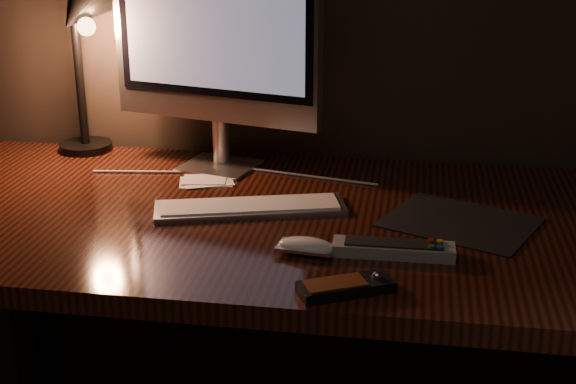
% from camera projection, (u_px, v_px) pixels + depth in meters
% --- Properties ---
extents(desk, '(1.60, 0.75, 0.75)m').
position_uv_depth(desk, '(291.00, 259.00, 1.66)').
color(desk, '#3A170D').
rests_on(desk, ground).
extents(monitor, '(0.48, 0.18, 0.51)m').
position_uv_depth(monitor, '(214.00, 34.00, 1.70)').
color(monitor, silver).
rests_on(monitor, desk).
extents(keyboard, '(0.38, 0.20, 0.01)m').
position_uv_depth(keyboard, '(250.00, 207.00, 1.56)').
color(keyboard, silver).
rests_on(keyboard, desk).
extents(mousepad, '(0.33, 0.30, 0.00)m').
position_uv_depth(mousepad, '(460.00, 222.00, 1.50)').
color(mousepad, black).
rests_on(mousepad, desk).
extents(mouse, '(0.10, 0.06, 0.02)m').
position_uv_depth(mouse, '(306.00, 248.00, 1.37)').
color(mouse, white).
rests_on(mouse, desk).
extents(media_remote, '(0.16, 0.12, 0.03)m').
position_uv_depth(media_remote, '(346.00, 286.00, 1.24)').
color(media_remote, black).
rests_on(media_remote, desk).
extents(tv_remote, '(0.21, 0.06, 0.03)m').
position_uv_depth(tv_remote, '(393.00, 249.00, 1.37)').
color(tv_remote, gray).
rests_on(tv_remote, desk).
extents(papers, '(0.13, 0.10, 0.01)m').
position_uv_depth(papers, '(206.00, 181.00, 1.72)').
color(papers, white).
rests_on(papers, desk).
extents(desk_lamp, '(0.21, 0.22, 0.42)m').
position_uv_depth(desk_lamp, '(81.00, 34.00, 1.80)').
color(desk_lamp, black).
rests_on(desk_lamp, desk).
extents(cable, '(0.62, 0.05, 0.01)m').
position_uv_depth(cable, '(237.00, 176.00, 1.75)').
color(cable, white).
rests_on(cable, desk).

